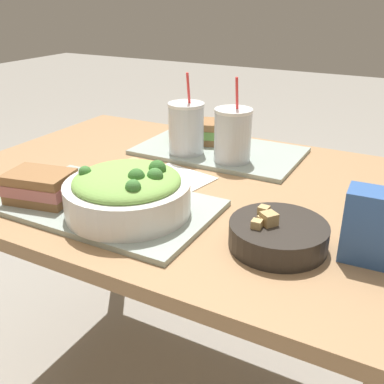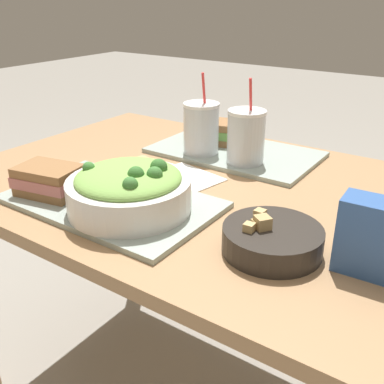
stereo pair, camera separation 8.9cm
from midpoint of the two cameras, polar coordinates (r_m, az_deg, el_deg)
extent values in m
cube|color=#A37A51|center=(1.10, 2.48, 0.72)|extent=(1.15, 0.82, 0.03)
cylinder|color=#A37A51|center=(1.79, -5.79, -2.12)|extent=(0.06, 0.06, 0.67)
cube|color=#99A89E|center=(0.98, -7.64, -1.26)|extent=(0.45, 0.27, 0.01)
cube|color=#99A89E|center=(1.28, 7.42, 5.00)|extent=(0.45, 0.27, 0.01)
cylinder|color=white|center=(0.92, -5.22, -0.38)|extent=(0.25, 0.25, 0.06)
ellipsoid|color=#7FB251|center=(0.90, -5.31, 1.75)|extent=(0.22, 0.22, 0.05)
sphere|color=#38702D|center=(0.87, -4.21, 2.14)|extent=(0.03, 0.03, 0.03)
sphere|color=#427F38|center=(0.87, -1.85, 2.17)|extent=(0.03, 0.03, 0.03)
sphere|color=#427F38|center=(0.83, -4.81, 0.89)|extent=(0.03, 0.03, 0.03)
sphere|color=#427F38|center=(0.92, -10.31, 2.98)|extent=(0.03, 0.03, 0.03)
sphere|color=#38702D|center=(0.90, -1.41, 3.09)|extent=(0.04, 0.04, 0.04)
cube|color=beige|center=(0.91, -7.07, 2.49)|extent=(0.05, 0.06, 0.01)
cube|color=beige|center=(0.89, -4.00, 2.04)|extent=(0.06, 0.06, 0.01)
cylinder|color=#2D2823|center=(0.82, 13.28, -6.00)|extent=(0.18, 0.18, 0.05)
cylinder|color=#4C2814|center=(0.81, 13.40, -4.92)|extent=(0.16, 0.16, 0.01)
cube|color=tan|center=(0.80, 11.42, -4.09)|extent=(0.02, 0.02, 0.02)
cube|color=tan|center=(0.78, 10.54, -4.60)|extent=(0.02, 0.02, 0.02)
cube|color=tan|center=(0.80, 12.15, -3.98)|extent=(0.04, 0.04, 0.03)
cube|color=tan|center=(0.83, 11.69, -2.89)|extent=(0.02, 0.02, 0.02)
cube|color=olive|center=(1.03, -15.20, 0.30)|extent=(0.15, 0.12, 0.02)
cube|color=#C1706B|center=(1.02, -15.34, 1.43)|extent=(0.16, 0.12, 0.02)
cube|color=olive|center=(1.01, -15.47, 2.57)|extent=(0.15, 0.12, 0.02)
cylinder|color=tan|center=(1.02, -2.75, 2.18)|extent=(0.13, 0.10, 0.06)
cylinder|color=beige|center=(0.98, -1.34, 1.17)|extent=(0.03, 0.05, 0.05)
cube|color=olive|center=(1.34, 5.22, 6.69)|extent=(0.17, 0.13, 0.02)
cube|color=#6B9E47|center=(1.34, 5.26, 7.59)|extent=(0.17, 0.14, 0.02)
cube|color=olive|center=(1.33, 5.29, 8.50)|extent=(0.17, 0.13, 0.02)
cylinder|color=silver|center=(1.24, 3.26, 7.88)|extent=(0.10, 0.10, 0.13)
cylinder|color=black|center=(1.24, 3.25, 7.54)|extent=(0.08, 0.08, 0.11)
cylinder|color=white|center=(1.22, 3.34, 11.00)|extent=(0.10, 0.10, 0.01)
cylinder|color=red|center=(1.21, 3.69, 12.83)|extent=(0.01, 0.02, 0.09)
cylinder|color=silver|center=(1.17, 9.05, 6.72)|extent=(0.10, 0.10, 0.13)
cylinder|color=maroon|center=(1.18, 9.02, 6.36)|extent=(0.08, 0.08, 0.11)
cylinder|color=white|center=(1.16, 9.27, 9.99)|extent=(0.10, 0.10, 0.01)
cylinder|color=red|center=(1.14, 9.74, 11.90)|extent=(0.01, 0.02, 0.09)
cube|color=#335BA3|center=(0.79, 25.73, -5.52)|extent=(0.13, 0.07, 0.13)
cube|color=white|center=(1.11, 1.69, 1.89)|extent=(0.19, 0.15, 0.00)
camera|label=1|loc=(0.04, -87.14, 1.29)|focal=42.00mm
camera|label=2|loc=(0.04, 92.86, -1.29)|focal=42.00mm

